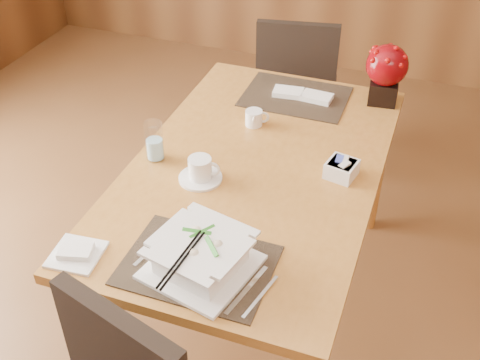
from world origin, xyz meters
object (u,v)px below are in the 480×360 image
(coffee_cup, at_px, (200,171))
(sugar_caddy, at_px, (342,169))
(berry_decor, at_px, (386,71))
(soup_setting, at_px, (201,256))
(far_chair, at_px, (296,86))
(bread_plate, at_px, (76,254))
(water_glass, at_px, (154,141))
(dining_table, at_px, (255,186))
(creamer_jug, at_px, (254,118))

(coffee_cup, height_order, sugar_caddy, coffee_cup)
(sugar_caddy, height_order, berry_decor, berry_decor)
(soup_setting, distance_m, sugar_caddy, 0.68)
(berry_decor, relative_size, far_chair, 0.28)
(soup_setting, distance_m, bread_plate, 0.40)
(water_glass, xyz_separation_m, bread_plate, (0.00, -0.55, -0.07))
(coffee_cup, xyz_separation_m, water_glass, (-0.21, 0.06, 0.04))
(soup_setting, xyz_separation_m, bread_plate, (-0.39, -0.07, -0.05))
(dining_table, distance_m, water_glass, 0.42)
(berry_decor, bearing_deg, creamer_jug, -141.29)
(coffee_cup, bearing_deg, bread_plate, -112.99)
(soup_setting, xyz_separation_m, far_chair, (-0.14, 1.63, -0.29))
(water_glass, bearing_deg, sugar_caddy, 10.70)
(soup_setting, relative_size, coffee_cup, 2.20)
(sugar_caddy, bearing_deg, bread_plate, -134.93)
(soup_setting, height_order, water_glass, water_glass)
(soup_setting, relative_size, sugar_caddy, 3.43)
(berry_decor, bearing_deg, dining_table, -119.52)
(berry_decor, distance_m, far_chair, 0.76)
(water_glass, relative_size, creamer_jug, 1.74)
(dining_table, xyz_separation_m, water_glass, (-0.37, -0.08, 0.18))
(soup_setting, xyz_separation_m, creamer_jug, (-0.12, 0.83, -0.03))
(dining_table, distance_m, sugar_caddy, 0.34)
(dining_table, bearing_deg, water_glass, -167.43)
(creamer_jug, bearing_deg, far_chair, 72.11)
(sugar_caddy, relative_size, berry_decor, 0.39)
(creamer_jug, distance_m, bread_plate, 0.95)
(water_glass, distance_m, berry_decor, 1.03)
(water_glass, height_order, sugar_caddy, water_glass)
(water_glass, xyz_separation_m, far_chair, (0.24, 1.15, -0.31))
(dining_table, bearing_deg, berry_decor, 60.48)
(creamer_jug, xyz_separation_m, bread_plate, (-0.27, -0.91, -0.03))
(sugar_caddy, bearing_deg, soup_setting, -115.78)
(sugar_caddy, height_order, bread_plate, sugar_caddy)
(bread_plate, bearing_deg, water_glass, 90.00)
(bread_plate, bearing_deg, berry_decor, 60.16)
(sugar_caddy, relative_size, far_chair, 0.11)
(water_glass, bearing_deg, berry_decor, 44.62)
(coffee_cup, distance_m, water_glass, 0.22)
(soup_setting, bearing_deg, sugar_caddy, 77.41)
(creamer_jug, height_order, sugar_caddy, creamer_jug)
(dining_table, height_order, water_glass, water_glass)
(soup_setting, relative_size, berry_decor, 1.34)
(sugar_caddy, distance_m, far_chair, 1.15)
(dining_table, height_order, bread_plate, bread_plate)
(berry_decor, bearing_deg, coffee_cup, -123.71)
(berry_decor, height_order, far_chair, berry_decor)
(water_glass, distance_m, far_chair, 1.22)
(sugar_caddy, relative_size, bread_plate, 0.67)
(water_glass, height_order, berry_decor, berry_decor)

